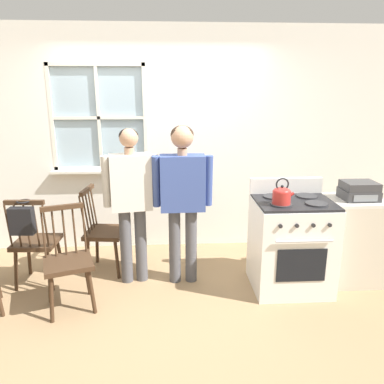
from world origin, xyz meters
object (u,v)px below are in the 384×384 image
chair_near_stove (103,233)px  stereo (359,191)px  chair_near_wall (68,262)px  stove (291,244)px  chair_by_window (36,243)px  person_elderly_left (131,193)px  potted_plant (112,165)px  handbag (22,220)px  side_counter (352,240)px  kettle (282,195)px  person_teen_center (183,189)px

chair_near_stove → stereo: stereo is taller
chair_near_wall → stove: stove is taller
chair_by_window → chair_near_stove: 0.69m
person_elderly_left → potted_plant: bearing=100.2°
handbag → chair_near_stove: bearing=37.0°
person_elderly_left → side_counter: 2.34m
potted_plant → side_counter: size_ratio=0.25×
kettle → stereo: bearing=14.7°
chair_by_window → kettle: kettle is taller
chair_near_wall → person_elderly_left: 0.88m
handbag → side_counter: handbag is taller
chair_near_wall → potted_plant: bearing=61.0°
chair_near_stove → potted_plant: size_ratio=4.29×
chair_near_wall → person_elderly_left: size_ratio=0.59×
person_elderly_left → side_counter: person_elderly_left is taller
stove → chair_near_stove: bearing=166.3°
kettle → handbag: kettle is taller
person_teen_center → potted_plant: size_ratio=7.35×
person_elderly_left → stove: (1.59, -0.22, -0.49)m
person_elderly_left → person_teen_center: (0.51, -0.04, 0.05)m
person_teen_center → potted_plant: 1.23m
chair_near_wall → person_elderly_left: bearing=21.3°
chair_near_wall → potted_plant: potted_plant is taller
stereo → potted_plant: bearing=159.1°
side_counter → handbag: bearing=-177.7°
chair_by_window → stove: (2.58, -0.22, 0.02)m
person_elderly_left → handbag: person_elderly_left is taller
side_counter → kettle: bearing=-164.0°
stove → person_teen_center: bearing=170.3°
chair_by_window → potted_plant: bearing=-125.1°
chair_near_wall → stereo: bearing=-12.2°
stove → handbag: (-2.60, -0.02, 0.31)m
person_teen_center → side_counter: (1.77, -0.07, -0.56)m
person_teen_center → stereo: 1.77m
handbag → side_counter: size_ratio=0.34×
kettle → chair_near_wall: bearing=-176.7°
kettle → potted_plant: bearing=145.0°
chair_near_stove → handbag: same height
stereo → side_counter: bearing=90.0°
potted_plant → side_counter: 2.84m
person_elderly_left → side_counter: size_ratio=1.79×
chair_near_stove → stove: (1.94, -0.48, 0.02)m
chair_by_window → stereo: (3.27, -0.13, 0.54)m
chair_near_stove → person_elderly_left: person_elderly_left is taller
chair_near_stove → person_teen_center: person_teen_center is taller
handbag → stereo: bearing=1.9°
kettle → side_counter: bearing=16.0°
chair_by_window → person_elderly_left: 1.12m
stove → stereo: bearing=7.7°
person_teen_center → handbag: bearing=-173.8°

